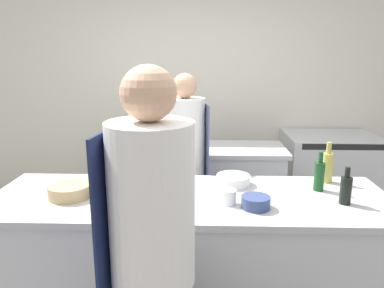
% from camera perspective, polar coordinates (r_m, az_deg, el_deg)
% --- Properties ---
extents(wall_back, '(8.00, 0.06, 2.80)m').
position_cam_1_polar(wall_back, '(4.34, 0.78, 8.80)').
color(wall_back, silver).
rests_on(wall_back, ground_plane).
extents(prep_counter, '(2.50, 0.82, 0.90)m').
position_cam_1_polar(prep_counter, '(2.56, -0.27, -17.29)').
color(prep_counter, silver).
rests_on(prep_counter, ground_plane).
extents(pass_counter, '(1.73, 0.59, 0.90)m').
position_cam_1_polar(pass_counter, '(3.69, 0.36, -7.23)').
color(pass_counter, silver).
rests_on(pass_counter, ground_plane).
extents(oven_range, '(0.96, 0.73, 0.93)m').
position_cam_1_polar(oven_range, '(4.34, 20.10, -4.71)').
color(oven_range, silver).
rests_on(oven_range, ground_plane).
extents(chef_at_prep_near, '(0.39, 0.38, 1.73)m').
position_cam_1_polar(chef_at_prep_near, '(1.73, -6.05, -17.87)').
color(chef_at_prep_near, black).
rests_on(chef_at_prep_near, ground_plane).
extents(chef_at_stove, '(0.36, 0.34, 1.62)m').
position_cam_1_polar(chef_at_stove, '(3.08, -0.99, -4.38)').
color(chef_at_stove, black).
rests_on(chef_at_stove, ground_plane).
extents(bottle_olive_oil, '(0.07, 0.07, 0.28)m').
position_cam_1_polar(bottle_olive_oil, '(2.74, 19.92, -3.23)').
color(bottle_olive_oil, '#B2A84C').
rests_on(bottle_olive_oil, prep_counter).
extents(bottle_vinegar, '(0.07, 0.07, 0.26)m').
position_cam_1_polar(bottle_vinegar, '(2.56, 18.82, -4.52)').
color(bottle_vinegar, '#19471E').
rests_on(bottle_vinegar, prep_counter).
extents(bottle_wine, '(0.07, 0.07, 0.23)m').
position_cam_1_polar(bottle_wine, '(2.40, 22.40, -6.40)').
color(bottle_wine, black).
rests_on(bottle_wine, prep_counter).
extents(bowl_mixing_large, '(0.23, 0.23, 0.07)m').
position_cam_1_polar(bowl_mixing_large, '(2.56, 6.31, -5.46)').
color(bowl_mixing_large, white).
rests_on(bowl_mixing_large, prep_counter).
extents(bowl_prep_small, '(0.17, 0.17, 0.07)m').
position_cam_1_polar(bowl_prep_small, '(2.21, 9.69, -8.73)').
color(bowl_prep_small, navy).
rests_on(bowl_prep_small, prep_counter).
extents(bowl_ceramic_blue, '(0.26, 0.26, 0.08)m').
position_cam_1_polar(bowl_ceramic_blue, '(2.46, -18.14, -6.78)').
color(bowl_ceramic_blue, tan).
rests_on(bowl_ceramic_blue, prep_counter).
extents(bowl_wooden_salad, '(0.22, 0.22, 0.05)m').
position_cam_1_polar(bowl_wooden_salad, '(2.37, -12.06, -7.52)').
color(bowl_wooden_salad, navy).
rests_on(bowl_wooden_salad, prep_counter).
extents(cup, '(0.09, 0.09, 0.09)m').
position_cam_1_polar(cup, '(2.24, 5.59, -8.04)').
color(cup, white).
rests_on(cup, prep_counter).
extents(stockpot, '(0.28, 0.28, 0.26)m').
position_cam_1_polar(stockpot, '(3.53, -6.61, 1.47)').
color(stockpot, silver).
rests_on(stockpot, pass_counter).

